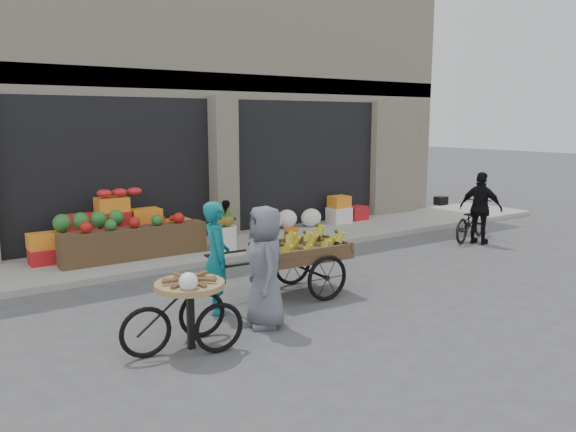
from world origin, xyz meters
TOP-DOWN VIEW (x-y plane):
  - ground at (0.00, 0.00)m, footprint 80.00×80.00m
  - sidewalk at (0.00, 4.10)m, footprint 18.00×2.20m
  - building at (0.00, 8.03)m, footprint 14.00×6.45m
  - fruit_display at (-2.48, 4.38)m, footprint 3.10×1.12m
  - pineapple_bin at (-0.75, 3.60)m, footprint 0.52×0.52m
  - fire_hydrant at (0.35, 3.55)m, footprint 0.22×0.22m
  - orange_bucket at (0.85, 3.50)m, footprint 0.32×0.32m
  - right_bay_goods at (2.61, 4.70)m, footprint 3.35×0.60m
  - seated_person at (-0.35, 4.20)m, footprint 0.51×0.43m
  - banana_cart at (-0.97, 0.66)m, footprint 2.46×1.11m
  - vendor_woman at (-2.42, 0.63)m, footprint 0.55×0.68m
  - tricycle_cart at (-3.30, -0.38)m, footprint 1.44×0.91m
  - vendor_grey at (-2.14, -0.23)m, footprint 0.75×0.93m
  - bicycle at (4.73, 1.80)m, footprint 1.82×1.09m
  - cyclist at (4.53, 1.40)m, footprint 0.66×1.02m

SIDE VIEW (x-z plane):
  - ground at x=0.00m, z-range 0.00..0.00m
  - sidewalk at x=0.00m, z-range 0.00..0.12m
  - orange_bucket at x=0.85m, z-range 0.12..0.42m
  - pineapple_bin at x=-0.75m, z-range 0.12..0.62m
  - right_bay_goods at x=2.61m, z-range 0.06..0.76m
  - bicycle at x=4.73m, z-range 0.00..0.90m
  - fire_hydrant at x=0.35m, z-range 0.15..0.86m
  - tricycle_cart at x=-3.30m, z-range 0.09..1.04m
  - seated_person at x=-0.35m, z-range 0.12..1.05m
  - fruit_display at x=-2.48m, z-range 0.05..1.29m
  - banana_cart at x=-0.97m, z-range 0.23..1.24m
  - cyclist at x=4.53m, z-range 0.00..1.62m
  - vendor_woman at x=-2.42m, z-range 0.00..1.62m
  - vendor_grey at x=-2.14m, z-range 0.00..1.64m
  - building at x=0.00m, z-range -0.13..6.87m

